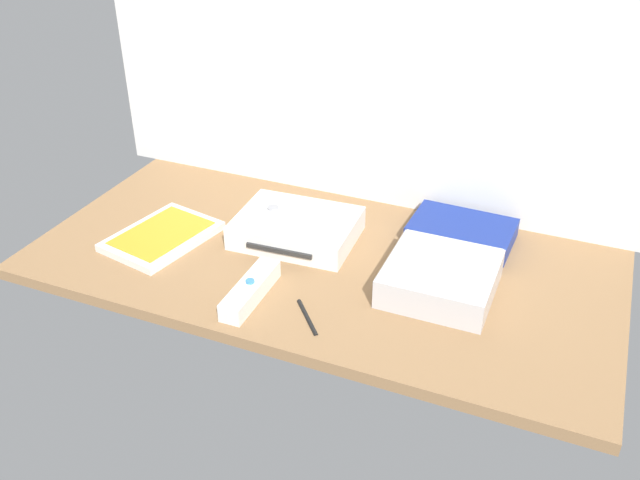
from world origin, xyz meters
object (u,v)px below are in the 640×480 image
object	(u,v)px
game_console	(297,228)
game_case	(162,236)
mini_computer	(440,278)
remote_wand	(251,290)
network_router	(462,232)
stylus_pen	(307,316)
remote_classic_pad	(295,216)

from	to	relation	value
game_console	game_case	xyz separation A→B (cm)	(-22.17, -9.87, -1.44)
mini_computer	remote_wand	size ratio (longest dim) A/B	1.15
game_console	network_router	size ratio (longest dim) A/B	1.19
game_console	network_router	xyz separation A→B (cm)	(27.52, 11.10, -0.50)
game_console	remote_wand	size ratio (longest dim) A/B	1.47
game_console	game_case	world-z (taller)	game_console
game_console	mini_computer	bearing A→B (deg)	-15.14
remote_wand	stylus_pen	xyz separation A→B (cm)	(10.30, -1.23, -1.16)
remote_classic_pad	remote_wand	bearing A→B (deg)	-97.35
game_case	stylus_pen	world-z (taller)	game_case
network_router	game_case	bearing A→B (deg)	-155.19
remote_classic_pad	game_console	bearing A→B (deg)	95.46
game_console	stylus_pen	size ratio (longest dim) A/B	2.42
remote_wand	stylus_pen	bearing A→B (deg)	-7.74
network_router	remote_classic_pad	world-z (taller)	remote_classic_pad
mini_computer	remote_wand	bearing A→B (deg)	-153.61
network_router	stylus_pen	bearing A→B (deg)	-115.27
remote_classic_pad	mini_computer	bearing A→B (deg)	-18.50
game_console	remote_classic_pad	size ratio (longest dim) A/B	1.41
mini_computer	network_router	bearing A→B (deg)	91.42
game_case	stylus_pen	bearing A→B (deg)	-6.66
remote_classic_pad	network_router	bearing A→B (deg)	15.72
stylus_pen	remote_classic_pad	bearing A→B (deg)	119.34
game_case	remote_classic_pad	world-z (taller)	remote_classic_pad
game_case	stylus_pen	distance (cm)	35.07
remote_classic_pad	stylus_pen	size ratio (longest dim) A/B	1.72
game_console	mini_computer	distance (cm)	28.59
mini_computer	stylus_pen	bearing A→B (deg)	-138.83
remote_wand	remote_classic_pad	size ratio (longest dim) A/B	0.96
mini_computer	game_case	bearing A→B (deg)	-175.61
mini_computer	stylus_pen	world-z (taller)	mini_computer
network_router	game_console	bearing A→B (deg)	-156.10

